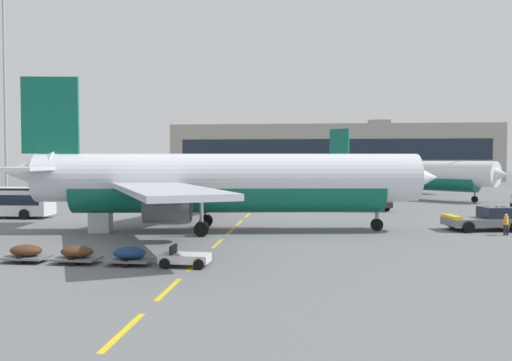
# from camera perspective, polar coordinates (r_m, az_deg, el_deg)

# --- Properties ---
(ground) EXTENTS (400.00, 400.00, 0.00)m
(ground) POSITION_cam_1_polar(r_m,az_deg,el_deg) (63.86, 20.00, -3.02)
(ground) COLOR slate
(apron_paint_markings) EXTENTS (8.00, 97.54, 0.01)m
(apron_paint_markings) POSITION_cam_1_polar(r_m,az_deg,el_deg) (60.06, -0.28, -3.21)
(apron_paint_markings) COLOR yellow
(apron_paint_markings) RESTS_ON ground
(airliner_foreground) EXTENTS (34.81, 34.36, 12.20)m
(airliner_foreground) POSITION_cam_1_polar(r_m,az_deg,el_deg) (41.61, -3.78, -0.17)
(airliner_foreground) COLOR silver
(airliner_foreground) RESTS_ON ground
(pushback_tug) EXTENTS (6.36, 3.90, 2.08)m
(pushback_tug) POSITION_cam_1_polar(r_m,az_deg,el_deg) (46.33, 23.82, -3.89)
(pushback_tug) COLOR slate
(pushback_tug) RESTS_ON ground
(airliner_mid_left) EXTENTS (26.86, 25.57, 10.94)m
(airliner_mid_left) POSITION_cam_1_polar(r_m,az_deg,el_deg) (81.41, 15.65, 0.63)
(airliner_mid_left) COLOR silver
(airliner_mid_left) RESTS_ON ground
(catering_truck) EXTENTS (4.78, 7.39, 3.14)m
(catering_truck) POSITION_cam_1_polar(r_m,az_deg,el_deg) (61.41, 12.22, -1.60)
(catering_truck) COLOR black
(catering_truck) RESTS_ON ground
(baggage_train) EXTENTS (11.65, 1.96, 1.14)m
(baggage_train) POSITION_cam_1_polar(r_m,az_deg,el_deg) (29.89, -16.30, -7.77)
(baggage_train) COLOR silver
(baggage_train) RESTS_ON ground
(ground_crew_worker) EXTENTS (0.47, 0.53, 1.64)m
(ground_crew_worker) POSITION_cam_1_polar(r_m,az_deg,el_deg) (43.88, 25.63, -4.22)
(ground_crew_worker) COLOR #232328
(ground_crew_worker) RESTS_ON ground
(uld_cargo_container) EXTENTS (1.81, 1.77, 1.60)m
(uld_cargo_container) POSITION_cam_1_polar(r_m,az_deg,el_deg) (43.19, -16.59, -4.36)
(uld_cargo_container) COLOR #B7BCC6
(uld_cargo_container) RESTS_ON ground
(apron_light_mast_near) EXTENTS (1.80, 1.80, 28.32)m
(apron_light_mast_near) POSITION_cam_1_polar(r_m,az_deg,el_deg) (78.34, -25.74, 10.56)
(apron_light_mast_near) COLOR slate
(apron_light_mast_near) RESTS_ON ground
(terminal_satellite) EXTENTS (91.67, 21.67, 17.43)m
(terminal_satellite) POSITION_cam_1_polar(r_m,az_deg,el_deg) (155.82, 8.23, 3.01)
(terminal_satellite) COLOR #9E998E
(terminal_satellite) RESTS_ON ground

